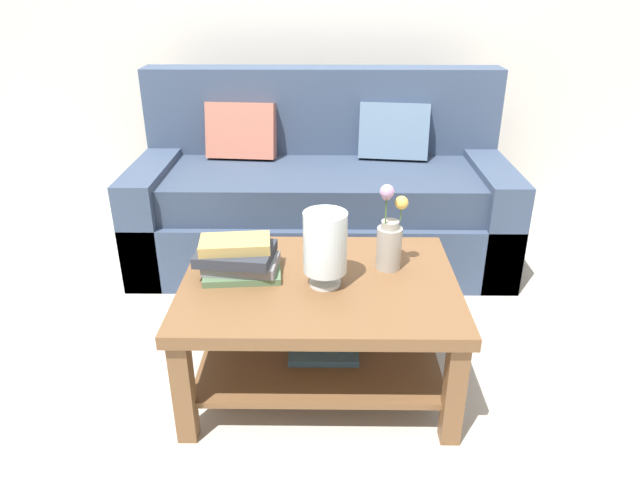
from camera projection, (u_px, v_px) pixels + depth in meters
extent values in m
plane|color=#B7B2A8|center=(327.00, 333.00, 2.72)|extent=(10.00, 10.00, 0.00)
cube|color=beige|center=(328.00, 9.00, 3.65)|extent=(6.40, 0.12, 2.70)
cube|color=#384760|center=(322.00, 230.00, 3.38)|extent=(2.10, 0.90, 0.36)
cube|color=#324057|center=(322.00, 187.00, 3.24)|extent=(1.86, 0.74, 0.20)
cube|color=#384760|center=(322.00, 127.00, 3.47)|extent=(2.10, 0.20, 0.70)
cube|color=#384760|center=(159.00, 210.00, 3.34)|extent=(0.20, 0.90, 0.60)
cube|color=#384760|center=(485.00, 212.00, 3.32)|extent=(0.20, 0.90, 0.60)
cube|color=#B26651|center=(241.00, 131.00, 3.35)|extent=(0.41, 0.22, 0.34)
cube|color=slate|center=(394.00, 131.00, 3.34)|extent=(0.42, 0.23, 0.34)
cube|color=brown|center=(320.00, 285.00, 2.23)|extent=(1.07, 0.80, 0.05)
cube|color=brown|center=(184.00, 391.00, 2.03)|extent=(0.07, 0.07, 0.43)
cube|color=brown|center=(454.00, 393.00, 2.02)|extent=(0.07, 0.07, 0.43)
cube|color=brown|center=(217.00, 293.00, 2.65)|extent=(0.07, 0.07, 0.43)
cube|color=brown|center=(424.00, 294.00, 2.64)|extent=(0.07, 0.07, 0.43)
cube|color=brown|center=(320.00, 351.00, 2.36)|extent=(0.95, 0.68, 0.02)
cube|color=#3D6075|center=(324.00, 350.00, 2.33)|extent=(0.28, 0.20, 0.03)
cube|color=#51704C|center=(243.00, 271.00, 2.26)|extent=(0.32, 0.24, 0.03)
cube|color=slate|center=(242.00, 264.00, 2.24)|extent=(0.29, 0.20, 0.04)
cube|color=#2D333D|center=(236.00, 254.00, 2.23)|extent=(0.31, 0.25, 0.04)
cube|color=tan|center=(235.00, 244.00, 2.21)|extent=(0.28, 0.18, 0.04)
cylinder|color=silver|center=(325.00, 282.00, 2.19)|extent=(0.12, 0.12, 0.02)
cylinder|color=silver|center=(325.00, 276.00, 2.17)|extent=(0.04, 0.04, 0.04)
cylinder|color=silver|center=(325.00, 242.00, 2.12)|extent=(0.17, 0.17, 0.24)
sphere|color=beige|center=(319.00, 258.00, 2.14)|extent=(0.04, 0.04, 0.04)
sphere|color=#993833|center=(332.00, 257.00, 2.15)|extent=(0.05, 0.05, 0.05)
cylinder|color=#9E998E|center=(389.00, 248.00, 2.28)|extent=(0.10, 0.10, 0.17)
cylinder|color=#9E998E|center=(390.00, 225.00, 2.23)|extent=(0.07, 0.07, 0.03)
cylinder|color=#426638|center=(401.00, 214.00, 2.22)|extent=(0.01, 0.01, 0.06)
sphere|color=gold|center=(402.00, 203.00, 2.20)|extent=(0.05, 0.05, 0.05)
cylinder|color=#426638|center=(386.00, 209.00, 2.23)|extent=(0.01, 0.01, 0.08)
sphere|color=#B28CB7|center=(387.00, 196.00, 2.21)|extent=(0.04, 0.04, 0.04)
cylinder|color=#426638|center=(386.00, 210.00, 2.18)|extent=(0.01, 0.01, 0.11)
sphere|color=#B28CB7|center=(387.00, 192.00, 2.15)|extent=(0.06, 0.06, 0.06)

